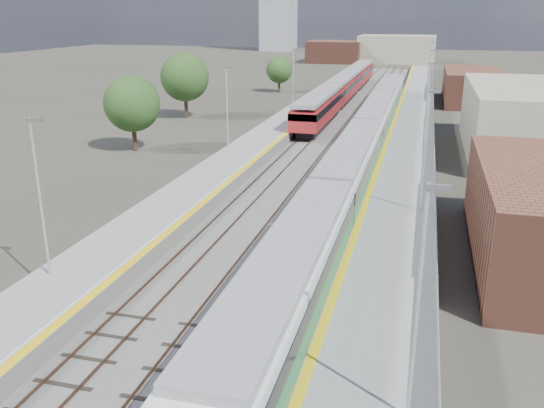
% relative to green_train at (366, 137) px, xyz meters
% --- Properties ---
extents(ground, '(320.00, 320.00, 0.00)m').
position_rel_green_train_xyz_m(ground, '(-1.50, 12.08, -2.26)').
color(ground, '#47443A').
rests_on(ground, ground).
extents(ballast_bed, '(10.50, 155.00, 0.06)m').
position_rel_green_train_xyz_m(ballast_bed, '(-3.75, 14.58, -2.23)').
color(ballast_bed, '#565451').
rests_on(ballast_bed, ground).
extents(tracks, '(8.96, 160.00, 0.17)m').
position_rel_green_train_xyz_m(tracks, '(-3.15, 16.26, -2.15)').
color(tracks, '#4C3323').
rests_on(tracks, ground).
extents(platform_right, '(4.70, 155.00, 8.52)m').
position_rel_green_train_xyz_m(platform_right, '(3.78, 14.57, -1.73)').
color(platform_right, slate).
rests_on(platform_right, ground).
extents(platform_left, '(4.30, 155.00, 8.52)m').
position_rel_green_train_xyz_m(platform_left, '(-10.55, 14.57, -1.74)').
color(platform_left, slate).
rests_on(platform_left, ground).
extents(buildings, '(72.00, 185.50, 40.00)m').
position_rel_green_train_xyz_m(buildings, '(-19.62, 100.68, 8.44)').
color(buildings, brown).
rests_on(buildings, ground).
extents(green_train, '(2.92, 81.17, 3.21)m').
position_rel_green_train_xyz_m(green_train, '(0.00, 0.00, 0.00)').
color(green_train, black).
rests_on(green_train, ground).
extents(red_train, '(3.01, 61.06, 3.80)m').
position_rel_green_train_xyz_m(red_train, '(-7.00, 36.08, -0.01)').
color(red_train, black).
rests_on(red_train, ground).
extents(tree_a, '(5.35, 5.35, 7.25)m').
position_rel_green_train_xyz_m(tree_a, '(-22.11, -1.50, 2.30)').
color(tree_a, '#382619').
rests_on(tree_a, ground).
extents(tree_b, '(6.05, 6.05, 8.19)m').
position_rel_green_train_xyz_m(tree_b, '(-24.42, 16.75, 2.90)').
color(tree_b, '#382619').
rests_on(tree_b, ground).
extents(tree_c, '(4.37, 4.37, 5.93)m').
position_rel_green_train_xyz_m(tree_c, '(-19.05, 43.94, 1.47)').
color(tree_c, '#382619').
rests_on(tree_c, ground).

